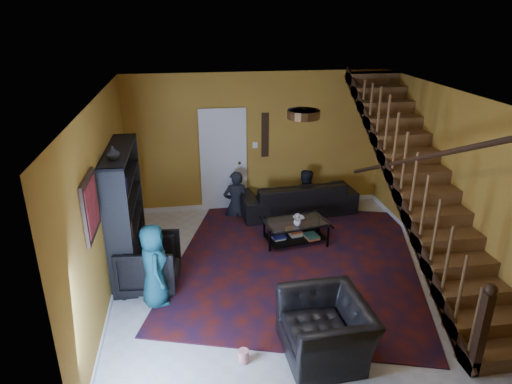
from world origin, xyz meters
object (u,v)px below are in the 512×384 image
Objects in this scene: bookshelf at (126,213)px; sofa at (297,197)px; armchair_right at (325,329)px; armchair_left at (150,264)px; coffee_table at (295,231)px.

bookshelf reaches higher than sofa.
sofa is at bearing 167.96° from armchair_right.
sofa is at bearing -44.48° from armchair_left.
bookshelf is 0.86× the size of sofa.
bookshelf reaches higher than coffee_table.
armchair_left is 2.81m from armchair_right.
sofa is (3.16, 1.70, -0.62)m from bookshelf.
armchair_right is at bearing 75.79° from sofa.
armchair_left is at bearing -59.64° from bookshelf.
armchair_right is (2.52, -2.39, -0.61)m from bookshelf.
coffee_table is at bearing -61.21° from armchair_left.
armchair_left is 0.72× the size of coffee_table.
armchair_right is 2.84m from coffee_table.
bookshelf is 1.67× the size of coffee_table.
coffee_table is at bearing 170.69° from armchair_right.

